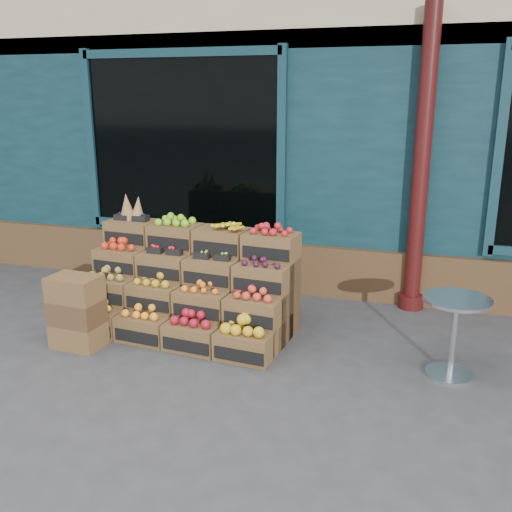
% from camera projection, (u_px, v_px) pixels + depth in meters
% --- Properties ---
extents(ground, '(60.00, 60.00, 0.00)m').
position_uv_depth(ground, '(254.00, 374.00, 4.90)').
color(ground, '#38383B').
rests_on(ground, ground).
extents(shop_facade, '(12.00, 6.24, 4.80)m').
position_uv_depth(shop_facade, '(353.00, 89.00, 8.93)').
color(shop_facade, '#0F2C35').
rests_on(shop_facade, ground).
extents(crate_display, '(2.17, 1.18, 1.32)m').
position_uv_depth(crate_display, '(189.00, 291.00, 5.76)').
color(crate_display, brown).
rests_on(crate_display, ground).
extents(spare_crates, '(0.48, 0.35, 0.70)m').
position_uv_depth(spare_crates, '(77.00, 312.00, 5.35)').
color(spare_crates, brown).
rests_on(spare_crates, ground).
extents(bistro_table, '(0.56, 0.56, 0.70)m').
position_uv_depth(bistro_table, '(454.00, 328.00, 4.76)').
color(bistro_table, silver).
rests_on(bistro_table, ground).
extents(shopkeeper, '(0.91, 0.76, 2.13)m').
position_uv_depth(shopkeeper, '(208.00, 192.00, 7.53)').
color(shopkeeper, '#1D6729').
rests_on(shopkeeper, ground).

